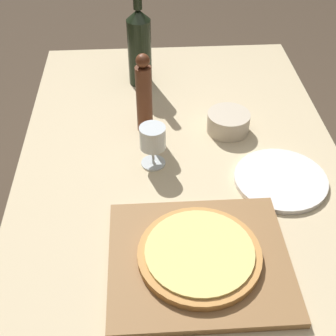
{
  "coord_description": "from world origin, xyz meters",
  "views": [
    {
      "loc": [
        -0.1,
        -0.9,
        1.59
      ],
      "look_at": [
        -0.04,
        -0.01,
        0.81
      ],
      "focal_mm": 50.0,
      "sensor_mm": 36.0,
      "label": 1
    }
  ],
  "objects_px": {
    "wine_bottle": "(139,46)",
    "small_bowl": "(228,122)",
    "pizza": "(199,254)",
    "pepper_mill": "(144,95)",
    "wine_glass": "(153,139)"
  },
  "relations": [
    {
      "from": "wine_bottle",
      "to": "small_bowl",
      "type": "xyz_separation_m",
      "value": [
        0.26,
        -0.3,
        -0.11
      ]
    },
    {
      "from": "pizza",
      "to": "pepper_mill",
      "type": "xyz_separation_m",
      "value": [
        -0.11,
        0.51,
        0.09
      ]
    },
    {
      "from": "wine_glass",
      "to": "small_bowl",
      "type": "height_order",
      "value": "wine_glass"
    },
    {
      "from": "pizza",
      "to": "wine_bottle",
      "type": "distance_m",
      "value": 0.8
    },
    {
      "from": "pizza",
      "to": "pepper_mill",
      "type": "distance_m",
      "value": 0.53
    },
    {
      "from": "small_bowl",
      "to": "wine_bottle",
      "type": "bearing_deg",
      "value": 130.56
    },
    {
      "from": "pizza",
      "to": "pepper_mill",
      "type": "bearing_deg",
      "value": 101.73
    },
    {
      "from": "wine_glass",
      "to": "pizza",
      "type": "bearing_deg",
      "value": -75.67
    },
    {
      "from": "small_bowl",
      "to": "wine_glass",
      "type": "bearing_deg",
      "value": -148.38
    },
    {
      "from": "wine_bottle",
      "to": "pepper_mill",
      "type": "relative_size",
      "value": 1.33
    },
    {
      "from": "pizza",
      "to": "wine_bottle",
      "type": "height_order",
      "value": "wine_bottle"
    },
    {
      "from": "small_bowl",
      "to": "pepper_mill",
      "type": "bearing_deg",
      "value": 174.53
    },
    {
      "from": "wine_bottle",
      "to": "pepper_mill",
      "type": "bearing_deg",
      "value": -88.28
    },
    {
      "from": "wine_glass",
      "to": "small_bowl",
      "type": "relative_size",
      "value": 0.97
    },
    {
      "from": "pizza",
      "to": "small_bowl",
      "type": "bearing_deg",
      "value": 73.76
    }
  ]
}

